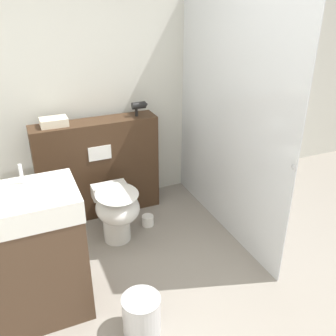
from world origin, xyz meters
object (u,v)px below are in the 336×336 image
Objects in this scene: hair_drier at (139,106)px; waste_bin at (142,315)px; toilet at (117,210)px; sink_vanity at (37,255)px.

hair_drier reaches higher than waste_bin.
toilet is 0.95m from sink_vanity.
toilet is 1.07m from waste_bin.
hair_drier is at bearing 69.82° from waste_bin.
hair_drier reaches higher than sink_vanity.
sink_vanity is 6.89× the size of hair_drier.
hair_drier reaches higher than toilet.
toilet is 3.39× the size of hair_drier.
sink_vanity reaches higher than waste_bin.
sink_vanity reaches higher than toilet.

